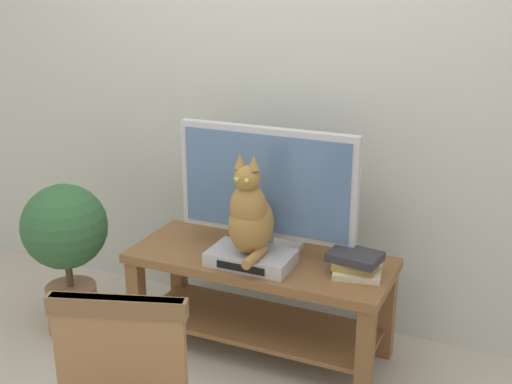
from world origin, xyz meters
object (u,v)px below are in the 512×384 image
Objects in this scene: tv at (267,187)px; media_box at (251,258)px; cat at (250,216)px; potted_plant at (66,242)px; book_stack at (356,263)px; tv_stand at (260,285)px.

tv reaches higher than media_box.
media_box is 0.21m from cat.
media_box is 0.49× the size of potted_plant.
tv is 2.26× the size of media_box.
book_stack is at bearing 11.80° from media_box.
media_box is (-0.00, -0.10, 0.18)m from tv_stand.
tv is at bearing 89.98° from tv_stand.
book_stack is 1.45m from potted_plant.
potted_plant is at bearing -163.25° from tv.
cat is (-0.00, -0.19, -0.08)m from tv.
cat reaches higher than tv_stand.
media_box is 0.83× the size of cat.
media_box is at bearing -168.20° from book_stack.
cat is 1.01m from potted_plant.
potted_plant is at bearing -171.35° from book_stack.
tv is 1.07m from potted_plant.
tv_stand is 0.41m from cat.
potted_plant is at bearing -172.87° from media_box.
tv is at bearing 16.75° from potted_plant.
cat is at bearing -85.80° from media_box.
tv is at bearing 89.44° from media_box.
tv reaches higher than book_stack.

